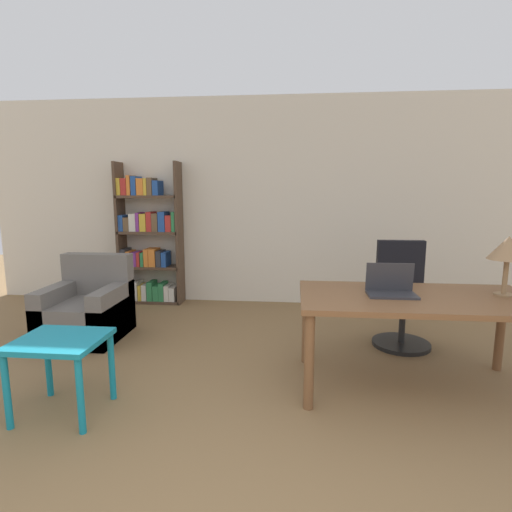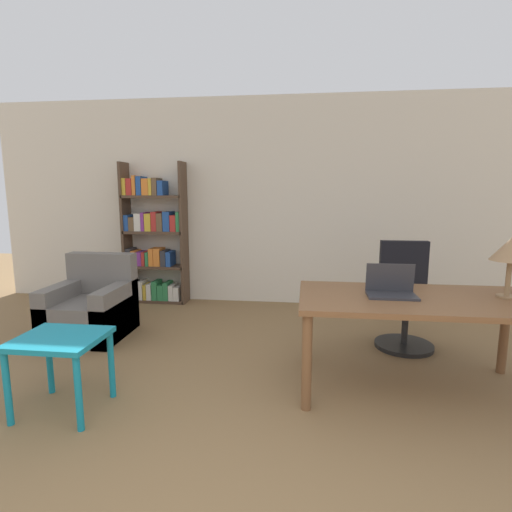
{
  "view_description": "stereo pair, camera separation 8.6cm",
  "coord_description": "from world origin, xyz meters",
  "px_view_note": "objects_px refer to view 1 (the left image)",
  "views": [
    {
      "loc": [
        0.18,
        -0.78,
        1.49
      ],
      "look_at": [
        -0.13,
        2.4,
        0.97
      ],
      "focal_mm": 28.0,
      "sensor_mm": 36.0,
      "label": 1
    },
    {
      "loc": [
        0.27,
        -0.77,
        1.49
      ],
      "look_at": [
        -0.13,
        2.4,
        0.97
      ],
      "focal_mm": 28.0,
      "sensor_mm": 36.0,
      "label": 2
    }
  ],
  "objects_px": {
    "desk": "(417,307)",
    "armchair": "(87,311)",
    "table_lamp": "(508,250)",
    "bookshelf": "(148,242)",
    "office_chair": "(402,300)",
    "side_table_blue": "(61,351)",
    "laptop": "(391,288)"
  },
  "relations": [
    {
      "from": "side_table_blue",
      "to": "armchair",
      "type": "distance_m",
      "value": 1.52
    },
    {
      "from": "table_lamp",
      "to": "bookshelf",
      "type": "xyz_separation_m",
      "value": [
        -3.51,
        2.06,
        -0.24
      ]
    },
    {
      "from": "table_lamp",
      "to": "side_table_blue",
      "type": "distance_m",
      "value": 3.23
    },
    {
      "from": "table_lamp",
      "to": "armchair",
      "type": "relative_size",
      "value": 0.54
    },
    {
      "from": "office_chair",
      "to": "side_table_blue",
      "type": "xyz_separation_m",
      "value": [
        -2.59,
        -1.53,
        -0.0
      ]
    },
    {
      "from": "laptop",
      "to": "office_chair",
      "type": "bearing_deg",
      "value": 70.26
    },
    {
      "from": "desk",
      "to": "table_lamp",
      "type": "bearing_deg",
      "value": 7.0
    },
    {
      "from": "table_lamp",
      "to": "bookshelf",
      "type": "relative_size",
      "value": 0.24
    },
    {
      "from": "bookshelf",
      "to": "table_lamp",
      "type": "bearing_deg",
      "value": -30.41
    },
    {
      "from": "desk",
      "to": "bookshelf",
      "type": "relative_size",
      "value": 0.92
    },
    {
      "from": "table_lamp",
      "to": "armchair",
      "type": "xyz_separation_m",
      "value": [
        -3.67,
        0.72,
        -0.8
      ]
    },
    {
      "from": "table_lamp",
      "to": "laptop",
      "type": "bearing_deg",
      "value": -175.89
    },
    {
      "from": "armchair",
      "to": "desk",
      "type": "bearing_deg",
      "value": -14.68
    },
    {
      "from": "office_chair",
      "to": "bookshelf",
      "type": "distance_m",
      "value": 3.26
    },
    {
      "from": "table_lamp",
      "to": "armchair",
      "type": "distance_m",
      "value": 3.83
    },
    {
      "from": "laptop",
      "to": "bookshelf",
      "type": "bearing_deg",
      "value": 141.62
    },
    {
      "from": "office_chair",
      "to": "desk",
      "type": "bearing_deg",
      "value": -98.24
    },
    {
      "from": "desk",
      "to": "table_lamp",
      "type": "height_order",
      "value": "table_lamp"
    },
    {
      "from": "side_table_blue",
      "to": "bookshelf",
      "type": "distance_m",
      "value": 2.8
    },
    {
      "from": "side_table_blue",
      "to": "armchair",
      "type": "height_order",
      "value": "armchair"
    },
    {
      "from": "table_lamp",
      "to": "office_chair",
      "type": "bearing_deg",
      "value": 121.16
    },
    {
      "from": "laptop",
      "to": "table_lamp",
      "type": "bearing_deg",
      "value": 4.11
    },
    {
      "from": "laptop",
      "to": "desk",
      "type": "bearing_deg",
      "value": -5.7
    },
    {
      "from": "desk",
      "to": "bookshelf",
      "type": "height_order",
      "value": "bookshelf"
    },
    {
      "from": "desk",
      "to": "laptop",
      "type": "bearing_deg",
      "value": 174.3
    },
    {
      "from": "office_chair",
      "to": "laptop",
      "type": "bearing_deg",
      "value": -109.74
    },
    {
      "from": "armchair",
      "to": "bookshelf",
      "type": "xyz_separation_m",
      "value": [
        0.17,
        1.34,
        0.55
      ]
    },
    {
      "from": "laptop",
      "to": "side_table_blue",
      "type": "bearing_deg",
      "value": -164.57
    },
    {
      "from": "office_chair",
      "to": "side_table_blue",
      "type": "height_order",
      "value": "office_chair"
    },
    {
      "from": "desk",
      "to": "armchair",
      "type": "relative_size",
      "value": 2.08
    },
    {
      "from": "laptop",
      "to": "side_table_blue",
      "type": "relative_size",
      "value": 0.64
    },
    {
      "from": "desk",
      "to": "armchair",
      "type": "bearing_deg",
      "value": 165.32
    }
  ]
}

